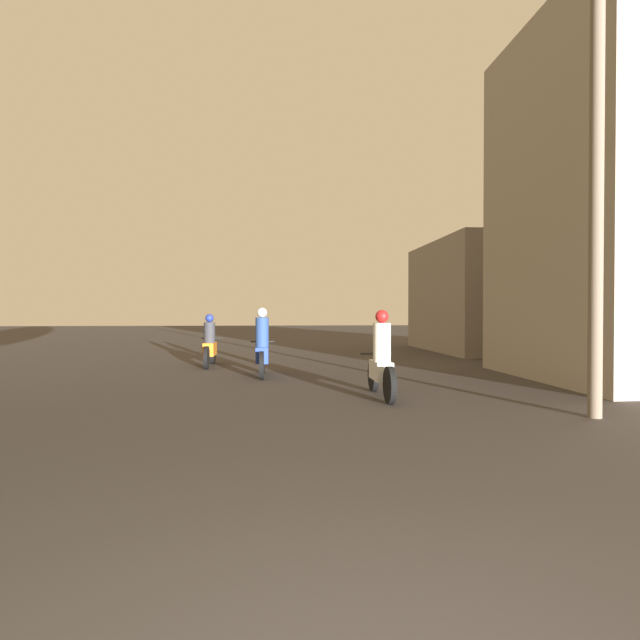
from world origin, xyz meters
name	(u,v)px	position (x,y,z in m)	size (l,w,h in m)	color
motorcycle_white	(381,362)	(1.65, 7.53, 0.64)	(0.60, 2.03, 1.60)	black
motorcycle_blue	(262,349)	(-0.58, 10.84, 0.67)	(0.60, 1.97, 1.68)	black
motorcycle_orange	(210,345)	(-2.13, 13.21, 0.61)	(0.60, 2.10, 1.52)	black
building_right_far	(500,297)	(8.98, 18.26, 2.21)	(5.74, 7.00, 4.43)	gray
utility_pole_near	(597,160)	(4.41, 5.50, 3.79)	(1.60, 0.20, 7.26)	#6B5B4C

